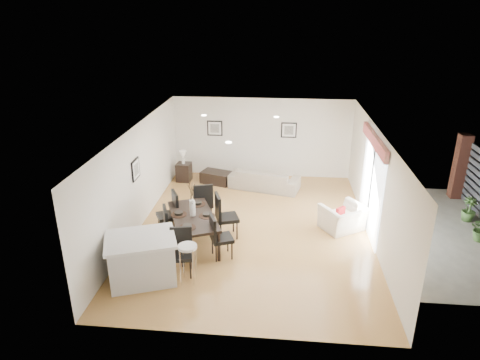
# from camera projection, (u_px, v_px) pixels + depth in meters

# --- Properties ---
(ground) EXTENTS (8.00, 8.00, 0.00)m
(ground) POSITION_uv_depth(u_px,v_px,m) (253.00, 229.00, 11.29)
(ground) COLOR tan
(ground) RESTS_ON ground
(wall_back) EXTENTS (6.00, 0.04, 2.70)m
(wall_back) POSITION_uv_depth(u_px,v_px,m) (262.00, 138.00, 14.48)
(wall_back) COLOR silver
(wall_back) RESTS_ON ground
(wall_front) EXTENTS (6.00, 0.04, 2.70)m
(wall_front) POSITION_uv_depth(u_px,v_px,m) (237.00, 272.00, 7.09)
(wall_front) COLOR silver
(wall_front) RESTS_ON ground
(wall_left) EXTENTS (0.04, 8.00, 2.70)m
(wall_left) POSITION_uv_depth(u_px,v_px,m) (138.00, 177.00, 11.06)
(wall_left) COLOR silver
(wall_left) RESTS_ON ground
(wall_right) EXTENTS (0.04, 8.00, 2.70)m
(wall_right) POSITION_uv_depth(u_px,v_px,m) (375.00, 186.00, 10.51)
(wall_right) COLOR silver
(wall_right) RESTS_ON ground
(ceiling) EXTENTS (6.00, 8.00, 0.02)m
(ceiling) POSITION_uv_depth(u_px,v_px,m) (254.00, 130.00, 10.28)
(ceiling) COLOR white
(ceiling) RESTS_ON wall_back
(sofa) EXTENTS (2.36, 1.36, 0.65)m
(sofa) POSITION_uv_depth(u_px,v_px,m) (264.00, 179.00, 13.73)
(sofa) COLOR #A29783
(sofa) RESTS_ON ground
(armchair) EXTENTS (1.36, 1.32, 0.68)m
(armchair) POSITION_uv_depth(u_px,v_px,m) (343.00, 218.00, 11.15)
(armchair) COLOR #EEE4CE
(armchair) RESTS_ON ground
(courtyard_plant_b) EXTENTS (0.40, 0.40, 0.67)m
(courtyard_plant_b) POSITION_uv_depth(u_px,v_px,m) (469.00, 209.00, 11.63)
(courtyard_plant_b) COLOR #3D6029
(courtyard_plant_b) RESTS_ON ground
(dining_table) EXTENTS (1.61, 2.14, 0.80)m
(dining_table) POSITION_uv_depth(u_px,v_px,m) (193.00, 218.00, 10.29)
(dining_table) COLOR black
(dining_table) RESTS_ON ground
(dining_chair_wnear) EXTENTS (0.67, 0.67, 1.16)m
(dining_chair_wnear) POSITION_uv_depth(u_px,v_px,m) (161.00, 228.00, 9.97)
(dining_chair_wnear) COLOR black
(dining_chair_wnear) RESTS_ON ground
(dining_chair_wfar) EXTENTS (0.68, 0.68, 1.13)m
(dining_chair_wfar) POSITION_uv_depth(u_px,v_px,m) (171.00, 211.00, 10.87)
(dining_chair_wfar) COLOR black
(dining_chair_wfar) RESTS_ON ground
(dining_chair_enear) EXTENTS (0.62, 0.62, 1.07)m
(dining_chair_enear) POSITION_uv_depth(u_px,v_px,m) (218.00, 235.00, 9.80)
(dining_chair_enear) COLOR black
(dining_chair_enear) RESTS_ON ground
(dining_chair_efar) EXTENTS (0.67, 0.67, 1.17)m
(dining_chair_efar) POSITION_uv_depth(u_px,v_px,m) (223.00, 214.00, 10.66)
(dining_chair_efar) COLOR black
(dining_chair_efar) RESTS_ON ground
(dining_chair_head) EXTENTS (0.55, 0.55, 1.05)m
(dining_chair_head) POSITION_uv_depth(u_px,v_px,m) (181.00, 248.00, 9.24)
(dining_chair_head) COLOR black
(dining_chair_head) RESTS_ON ground
(dining_chair_foot) EXTENTS (0.64, 0.64, 1.15)m
(dining_chair_foot) POSITION_uv_depth(u_px,v_px,m) (203.00, 201.00, 11.41)
(dining_chair_foot) COLOR black
(dining_chair_foot) RESTS_ON ground
(vase) EXTENTS (1.08, 1.65, 0.84)m
(vase) POSITION_uv_depth(u_px,v_px,m) (192.00, 202.00, 10.13)
(vase) COLOR white
(vase) RESTS_ON dining_table
(coffee_table) EXTENTS (1.11, 0.87, 0.39)m
(coffee_table) POSITION_uv_depth(u_px,v_px,m) (217.00, 177.00, 14.24)
(coffee_table) COLOR black
(coffee_table) RESTS_ON ground
(side_table) EXTENTS (0.49, 0.49, 0.62)m
(side_table) POSITION_uv_depth(u_px,v_px,m) (184.00, 172.00, 14.37)
(side_table) COLOR black
(side_table) RESTS_ON ground
(table_lamp) EXTENTS (0.23, 0.23, 0.44)m
(table_lamp) POSITION_uv_depth(u_px,v_px,m) (183.00, 155.00, 14.15)
(table_lamp) COLOR white
(table_lamp) RESTS_ON side_table
(cushion) EXTENTS (0.27, 0.27, 0.29)m
(cushion) POSITION_uv_depth(u_px,v_px,m) (340.00, 213.00, 11.00)
(cushion) COLOR maroon
(cushion) RESTS_ON armchair
(kitchen_island) EXTENTS (1.73, 1.53, 1.00)m
(kitchen_island) POSITION_uv_depth(u_px,v_px,m) (142.00, 258.00, 9.02)
(kitchen_island) COLOR #BCBCBF
(kitchen_island) RESTS_ON ground
(bar_stool) EXTENTS (0.40, 0.40, 0.88)m
(bar_stool) POSITION_uv_depth(u_px,v_px,m) (188.00, 251.00, 8.84)
(bar_stool) COLOR silver
(bar_stool) RESTS_ON ground
(framed_print_back_left) EXTENTS (0.52, 0.04, 0.52)m
(framed_print_back_left) POSITION_uv_depth(u_px,v_px,m) (215.00, 128.00, 14.49)
(framed_print_back_left) COLOR black
(framed_print_back_left) RESTS_ON wall_back
(framed_print_back_right) EXTENTS (0.52, 0.04, 0.52)m
(framed_print_back_right) POSITION_uv_depth(u_px,v_px,m) (289.00, 130.00, 14.26)
(framed_print_back_right) COLOR black
(framed_print_back_right) RESTS_ON wall_back
(framed_print_left_wall) EXTENTS (0.04, 0.52, 0.52)m
(framed_print_left_wall) POSITION_uv_depth(u_px,v_px,m) (136.00, 169.00, 10.76)
(framed_print_left_wall) COLOR black
(framed_print_left_wall) RESTS_ON wall_left
(sliding_door) EXTENTS (0.12, 2.70, 2.57)m
(sliding_door) POSITION_uv_depth(u_px,v_px,m) (372.00, 170.00, 10.67)
(sliding_door) COLOR white
(sliding_door) RESTS_ON wall_right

